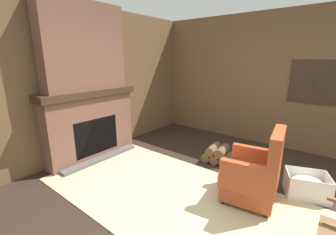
{
  "coord_description": "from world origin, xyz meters",
  "views": [
    {
      "loc": [
        0.99,
        -2.18,
        1.78
      ],
      "look_at": [
        -1.09,
        0.44,
        0.9
      ],
      "focal_mm": 24.0,
      "sensor_mm": 36.0,
      "label": 1
    }
  ],
  "objects_px": {
    "oil_lamp_vase": "(67,87)",
    "decorative_plate_on_mantel": "(88,81)",
    "storage_case": "(115,83)",
    "laundry_basket": "(307,185)",
    "firewood_stack": "(218,154)",
    "armchair": "(254,175)"
  },
  "relations": [
    {
      "from": "firewood_stack",
      "to": "oil_lamp_vase",
      "type": "distance_m",
      "value": 2.79
    },
    {
      "from": "firewood_stack",
      "to": "oil_lamp_vase",
      "type": "bearing_deg",
      "value": -140.55
    },
    {
      "from": "firewood_stack",
      "to": "decorative_plate_on_mantel",
      "type": "distance_m",
      "value": 2.63
    },
    {
      "from": "laundry_basket",
      "to": "storage_case",
      "type": "distance_m",
      "value": 3.56
    },
    {
      "from": "laundry_basket",
      "to": "oil_lamp_vase",
      "type": "bearing_deg",
      "value": -157.55
    },
    {
      "from": "laundry_basket",
      "to": "firewood_stack",
      "type": "bearing_deg",
      "value": 171.0
    },
    {
      "from": "armchair",
      "to": "firewood_stack",
      "type": "height_order",
      "value": "armchair"
    },
    {
      "from": "storage_case",
      "to": "oil_lamp_vase",
      "type": "bearing_deg",
      "value": -90.01
    },
    {
      "from": "oil_lamp_vase",
      "to": "storage_case",
      "type": "bearing_deg",
      "value": 89.99
    },
    {
      "from": "oil_lamp_vase",
      "to": "decorative_plate_on_mantel",
      "type": "bearing_deg",
      "value": 92.81
    },
    {
      "from": "firewood_stack",
      "to": "storage_case",
      "type": "bearing_deg",
      "value": -162.09
    },
    {
      "from": "oil_lamp_vase",
      "to": "decorative_plate_on_mantel",
      "type": "xyz_separation_m",
      "value": [
        -0.02,
        0.41,
        0.06
      ]
    },
    {
      "from": "decorative_plate_on_mantel",
      "to": "firewood_stack",
      "type": "bearing_deg",
      "value": 31.27
    },
    {
      "from": "armchair",
      "to": "decorative_plate_on_mantel",
      "type": "bearing_deg",
      "value": 0.67
    },
    {
      "from": "laundry_basket",
      "to": "oil_lamp_vase",
      "type": "distance_m",
      "value": 3.8
    },
    {
      "from": "firewood_stack",
      "to": "laundry_basket",
      "type": "distance_m",
      "value": 1.41
    },
    {
      "from": "oil_lamp_vase",
      "to": "decorative_plate_on_mantel",
      "type": "relative_size",
      "value": 0.77
    },
    {
      "from": "firewood_stack",
      "to": "oil_lamp_vase",
      "type": "relative_size",
      "value": 2.31
    },
    {
      "from": "laundry_basket",
      "to": "storage_case",
      "type": "bearing_deg",
      "value": -173.04
    },
    {
      "from": "storage_case",
      "to": "firewood_stack",
      "type": "bearing_deg",
      "value": 17.91
    },
    {
      "from": "decorative_plate_on_mantel",
      "to": "armchair",
      "type": "bearing_deg",
      "value": 8.6
    },
    {
      "from": "decorative_plate_on_mantel",
      "to": "storage_case",
      "type": "bearing_deg",
      "value": 87.96
    }
  ]
}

